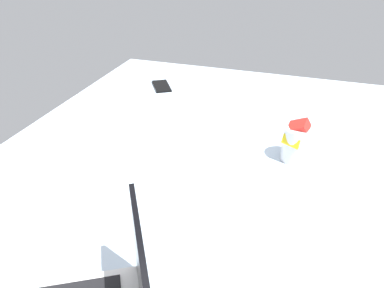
% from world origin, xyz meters
% --- Properties ---
extents(bed_mattress, '(1.80, 1.40, 0.18)m').
position_xyz_m(bed_mattress, '(0.00, 0.00, 0.09)').
color(bed_mattress, silver).
rests_on(bed_mattress, ground).
extents(snack_cup, '(0.10, 0.09, 0.14)m').
position_xyz_m(snack_cup, '(-0.13, 0.24, 0.24)').
color(snack_cup, silver).
rests_on(snack_cup, bed_mattress).
extents(cell_phone, '(0.15, 0.13, 0.01)m').
position_xyz_m(cell_phone, '(-0.57, -0.39, 0.18)').
color(cell_phone, black).
rests_on(cell_phone, bed_mattress).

